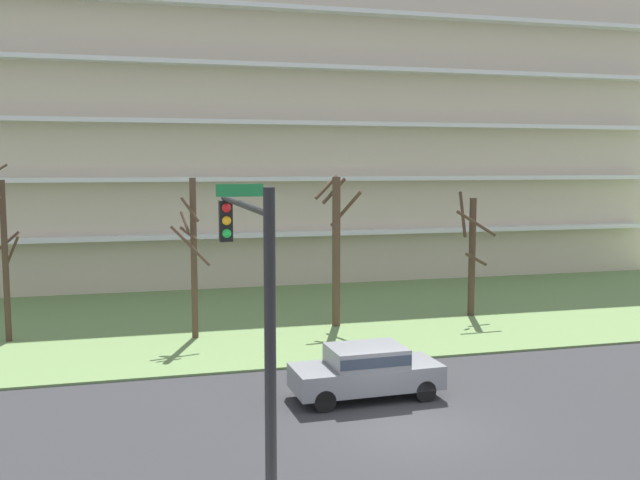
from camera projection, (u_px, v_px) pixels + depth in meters
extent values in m
plane|color=#2D2D30|center=(409.00, 427.00, 18.80)|extent=(160.00, 160.00, 0.00)
cube|color=#66844C|center=(294.00, 316.00, 32.26)|extent=(80.00, 16.00, 0.08)
cube|color=beige|center=(247.00, 128.00, 43.95)|extent=(50.66, 10.33, 18.40)
cube|color=silver|center=(264.00, 235.00, 39.20)|extent=(48.63, 0.90, 0.24)
cube|color=silver|center=(263.00, 179.00, 38.88)|extent=(48.63, 0.90, 0.24)
cube|color=silver|center=(263.00, 122.00, 38.55)|extent=(48.63, 0.90, 0.24)
cube|color=silver|center=(262.00, 65.00, 38.23)|extent=(48.63, 0.90, 0.24)
cube|color=silver|center=(262.00, 6.00, 37.90)|extent=(48.63, 0.90, 0.24)
cylinder|color=#423023|center=(5.00, 262.00, 27.27)|extent=(0.23, 0.23, 6.34)
cylinder|color=#423023|center=(13.00, 249.00, 27.52)|extent=(0.63, 0.64, 1.13)
cylinder|color=#423023|center=(6.00, 243.00, 27.65)|extent=(1.05, 0.16, 0.94)
cylinder|color=#4C3828|center=(194.00, 259.00, 27.85)|extent=(0.25, 0.25, 6.41)
cylinder|color=#4C3828|center=(190.00, 246.00, 27.06)|extent=(1.51, 0.50, 1.58)
cylinder|color=#4C3828|center=(190.00, 210.00, 27.31)|extent=(0.74, 0.43, 0.97)
cylinder|color=#4C3828|center=(185.00, 222.00, 27.51)|extent=(0.34, 0.78, 0.77)
cylinder|color=#4C3828|center=(189.00, 234.00, 27.41)|extent=(0.70, 0.55, 0.55)
cylinder|color=#4C3828|center=(336.00, 253.00, 29.89)|extent=(0.34, 0.34, 6.41)
cylinder|color=#4C3828|center=(346.00, 209.00, 30.30)|extent=(1.15, 1.33, 1.62)
cylinder|color=#4C3828|center=(326.00, 187.00, 30.03)|extent=(1.20, 0.78, 1.00)
cylinder|color=#4C3828|center=(334.00, 191.00, 30.08)|extent=(1.07, 0.22, 1.14)
cylinder|color=#423023|center=(472.00, 258.00, 32.02)|extent=(0.31, 0.31, 5.43)
cylinder|color=#423023|center=(463.00, 214.00, 31.78)|extent=(0.33, 1.08, 2.01)
cylinder|color=#423023|center=(476.00, 223.00, 31.01)|extent=(1.73, 0.65, 1.18)
cylinder|color=#423023|center=(476.00, 259.00, 31.54)|extent=(1.04, 0.25, 0.64)
cube|color=slate|center=(366.00, 376.00, 21.04)|extent=(4.46, 1.96, 0.70)
cube|color=slate|center=(366.00, 355.00, 20.98)|extent=(2.26, 1.74, 0.55)
cube|color=#2D3847|center=(366.00, 355.00, 20.98)|extent=(2.22, 1.77, 0.30)
cylinder|color=black|center=(324.00, 401.00, 19.88)|extent=(0.65, 0.24, 0.64)
cylinder|color=black|center=(309.00, 384.00, 21.39)|extent=(0.65, 0.24, 0.64)
cylinder|color=black|center=(425.00, 391.00, 20.77)|extent=(0.65, 0.24, 0.64)
cylinder|color=black|center=(403.00, 375.00, 22.28)|extent=(0.65, 0.24, 0.64)
cylinder|color=black|center=(271.00, 402.00, 10.85)|extent=(0.18, 0.18, 6.58)
cylinder|color=black|center=(242.00, 204.00, 13.17)|extent=(0.12, 5.46, 0.12)
cube|color=black|center=(226.00, 221.00, 15.56)|extent=(0.28, 0.28, 0.90)
sphere|color=red|center=(226.00, 208.00, 15.38)|extent=(0.20, 0.20, 0.20)
sphere|color=#F2A519|center=(227.00, 221.00, 15.41)|extent=(0.20, 0.20, 0.20)
sphere|color=green|center=(227.00, 233.00, 15.44)|extent=(0.20, 0.20, 0.20)
cube|color=#197238|center=(240.00, 190.00, 13.40)|extent=(0.90, 0.04, 0.24)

